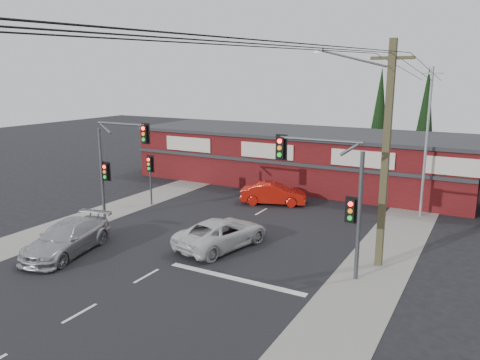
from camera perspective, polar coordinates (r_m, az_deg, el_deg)
The scene contains 18 objects.
ground at distance 23.30m, azimuth -6.35°, elevation -8.82°, with size 120.00×120.00×0.00m, color black.
road_strip at distance 27.28m, azimuth -0.27°, elevation -5.49°, with size 14.00×70.00×0.01m, color black.
verge_left at distance 32.11m, azimuth -13.65°, elevation -3.04°, with size 3.00×70.00×0.02m, color gray.
verge_right at distance 24.52m, azimuth 17.54°, elevation -8.22°, with size 3.00×70.00×0.02m, color gray.
stop_line at distance 20.39m, azimuth -0.60°, elevation -11.93°, with size 6.50×0.35×0.01m, color silver.
white_suv at distance 23.73m, azimuth -2.22°, elevation -6.47°, with size 2.41×5.23×1.45m, color silver.
silver_suv at distance 24.35m, azimuth -20.38°, elevation -6.68°, with size 2.15×5.29×1.53m, color #ADB0B3.
red_sedan at distance 31.52m, azimuth 4.12°, elevation -1.67°, with size 1.52×4.36×1.44m, color #B8150B.
lane_dashes at distance 23.76m, azimuth -5.50°, elevation -8.32°, with size 0.12×38.82×0.01m.
shop_building at distance 37.74m, azimuth 7.32°, elevation 2.84°, with size 27.30×8.40×4.22m.
conifer_near at distance 42.73m, azimuth 16.66°, elevation 8.07°, with size 1.80×1.80×9.25m.
conifer_far at distance 44.09m, azimuth 21.71°, elevation 7.84°, with size 1.80×1.80×9.25m.
traffic_mast_left at distance 27.75m, azimuth -15.06°, elevation 2.74°, with size 3.77×0.27×5.97m.
traffic_mast_right at distance 20.03m, azimuth 11.36°, elevation -0.73°, with size 3.96×0.27×5.97m.
pedestal_signal at distance 31.46m, azimuth -10.89°, elevation 1.25°, with size 0.55×0.27×3.38m.
utility_pole at distance 21.28m, azimuth 17.03°, elevation 3.72°, with size 4.38×0.59×10.00m.
steel_pole at distance 30.09m, azimuth 21.79°, elevation 4.50°, with size 1.20×0.16×9.00m.
power_lines at distance 15.73m, azimuth 13.95°, elevation 14.29°, with size 2.01×29.00×1.22m.
Camera 1 is at (12.65, -17.63, 8.49)m, focal length 35.00 mm.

